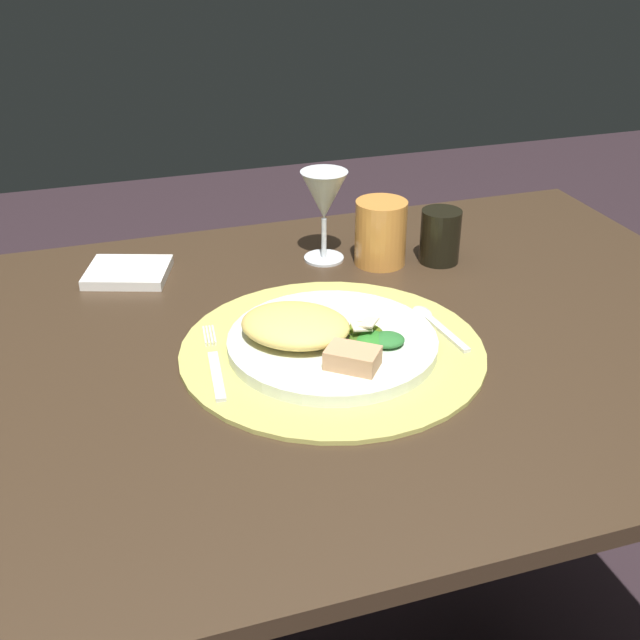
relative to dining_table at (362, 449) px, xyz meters
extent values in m
cube|color=#3A2A1B|center=(0.00, 0.00, 0.18)|extent=(1.10, 0.82, 0.02)
cylinder|color=#3C2D1F|center=(-0.47, 0.33, -0.20)|extent=(0.08, 0.08, 0.73)
cylinder|color=#3B291F|center=(0.47, 0.33, -0.20)|extent=(0.08, 0.08, 0.73)
cylinder|color=tan|center=(-0.06, -0.03, 0.19)|extent=(0.38, 0.38, 0.01)
cylinder|color=silver|center=(-0.06, -0.03, 0.20)|extent=(0.26, 0.26, 0.02)
ellipsoid|color=#EBC964|center=(-0.10, -0.02, 0.23)|extent=(0.17, 0.17, 0.04)
ellipsoid|color=#375817|center=(-0.02, -0.06, 0.22)|extent=(0.05, 0.04, 0.01)
ellipsoid|color=#475F28|center=(-0.02, -0.04, 0.22)|extent=(0.05, 0.06, 0.01)
ellipsoid|color=#4F6614|center=(-0.02, -0.04, 0.22)|extent=(0.06, 0.06, 0.01)
ellipsoid|color=#2C7B27|center=(-0.02, -0.06, 0.22)|extent=(0.06, 0.06, 0.01)
ellipsoid|color=#2C7130|center=(0.00, -0.07, 0.22)|extent=(0.05, 0.05, 0.01)
cube|color=beige|center=(-0.03, -0.06, 0.23)|extent=(0.03, 0.02, 0.01)
cube|color=beige|center=(-0.02, -0.06, 0.24)|extent=(0.03, 0.03, 0.01)
cube|color=tan|center=(-0.06, -0.11, 0.22)|extent=(0.07, 0.07, 0.02)
cube|color=silver|center=(-0.21, -0.06, 0.20)|extent=(0.02, 0.10, 0.00)
cube|color=silver|center=(-0.20, 0.04, 0.20)|extent=(0.01, 0.05, 0.00)
cube|color=silver|center=(-0.20, 0.04, 0.20)|extent=(0.01, 0.05, 0.00)
cube|color=silver|center=(-0.20, 0.04, 0.20)|extent=(0.01, 0.05, 0.00)
cube|color=silver|center=(-0.19, 0.04, 0.20)|extent=(0.01, 0.05, 0.00)
cube|color=silver|center=(0.09, -0.05, 0.20)|extent=(0.02, 0.10, 0.00)
ellipsoid|color=silver|center=(0.09, 0.01, 0.20)|extent=(0.02, 0.04, 0.01)
cube|color=white|center=(-0.28, 0.27, 0.20)|extent=(0.14, 0.13, 0.01)
cylinder|color=silver|center=(0.02, 0.24, 0.19)|extent=(0.06, 0.06, 0.00)
cylinder|color=silver|center=(0.02, 0.24, 0.23)|extent=(0.01, 0.01, 0.06)
cone|color=silver|center=(0.02, 0.24, 0.29)|extent=(0.07, 0.07, 0.07)
cylinder|color=#D6893B|center=(0.10, 0.20, 0.24)|extent=(0.08, 0.08, 0.10)
cylinder|color=black|center=(0.19, 0.18, 0.23)|extent=(0.06, 0.06, 0.08)
camera|label=1|loc=(-0.34, -0.84, 0.70)|focal=44.89mm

